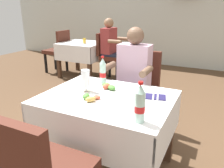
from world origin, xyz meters
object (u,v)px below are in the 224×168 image
Objects in this scene: plate_far_diner at (107,88)px; cola_bottle_primary at (103,72)px; plate_near_camera at (91,100)px; background_patron at (111,46)px; background_dining_table at (82,51)px; main_dining_table at (107,114)px; chair_far_diner_seat at (138,87)px; cola_bottle_secondary at (140,105)px; beer_glass_left at (86,80)px; seated_diner_far at (132,77)px; background_chair_left at (58,49)px; napkin_cutlery_set at (155,97)px; background_table_tumbler at (84,41)px; background_chair_right at (109,54)px.

plate_far_diner is 0.20m from cola_bottle_primary.
background_patron is at bearing 112.85° from plate_near_camera.
background_dining_table is 0.70× the size of background_patron.
main_dining_table is 0.82m from chair_far_diner_seat.
cola_bottle_primary is at bearing 135.34° from cola_bottle_secondary.
cola_bottle_primary is (-0.11, 0.13, 0.11)m from plate_far_diner.
seated_diner_far is at bearing 76.02° from beer_glass_left.
background_chair_left is at bearing 133.07° from plate_near_camera.
cola_bottle_secondary is at bearing -43.43° from plate_far_diner.
main_dining_table is at bearing -2.61° from beer_glass_left.
beer_glass_left is 2.65m from background_patron.
napkin_cutlery_set is at bearing -56.15° from background_patron.
beer_glass_left reaches higher than napkin_cutlery_set.
plate_near_camera is 1.21× the size of napkin_cutlery_set.
background_table_tumbler is at bearing 126.29° from main_dining_table.
main_dining_table is at bearing -157.16° from napkin_cutlery_set.
main_dining_table is 4.66× the size of plate_near_camera.
cola_bottle_primary is (-0.12, 0.43, 0.11)m from plate_near_camera.
seated_diner_far is (-0.04, -0.11, 0.16)m from chair_far_diner_seat.
seated_diner_far is at bearing 88.57° from plate_near_camera.
cola_bottle_primary is at bearing 168.76° from napkin_cutlery_set.
chair_far_diner_seat is at bearing -53.58° from background_chair_right.
background_chair_left is at bearing 136.74° from cola_bottle_primary.
main_dining_table is 0.88× the size of background_patron.
background_table_tumbler reaches higher than background_dining_table.
background_patron is (-0.99, 2.20, -0.15)m from cola_bottle_primary.
cola_bottle_primary is 0.82m from cola_bottle_secondary.
chair_far_diner_seat is 3.93× the size of plate_far_diner.
background_patron is at bearing 0.00° from background_dining_table.
plate_near_camera reaches higher than background_dining_table.
napkin_cutlery_set is at bearing 14.16° from beer_glass_left.
main_dining_table is at bearing -55.98° from cola_bottle_primary.
cola_bottle_primary is at bearing 83.12° from beer_glass_left.
cola_bottle_primary is 2.42m from background_patron.
background_chair_left is (-2.48, 1.76, -0.16)m from seated_diner_far.
chair_far_diner_seat is at bearing 86.34° from plate_near_camera.
chair_far_diner_seat is 1.00× the size of background_chair_left.
plate_near_camera is 2.86m from background_patron.
seated_diner_far is at bearing 113.42° from cola_bottle_secondary.
background_patron is (0.70, 0.00, 0.16)m from background_dining_table.
plate_far_diner is 2.58m from background_patron.
cola_bottle_secondary is 0.32× the size of background_dining_table.
cola_bottle_secondary reaches higher than plate_far_diner.
background_chair_right is (-1.15, 2.33, -0.20)m from plate_far_diner.
seated_diner_far is 6.41× the size of napkin_cutlery_set.
background_dining_table is at bearing 123.91° from beer_glass_left.
cola_bottle_primary is 2.79m from background_dining_table.
plate_far_diner is at bearing -64.73° from background_patron.
plate_far_diner is 0.25× the size of background_chair_left.
cola_bottle_secondary is at bearing -44.66° from cola_bottle_primary.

